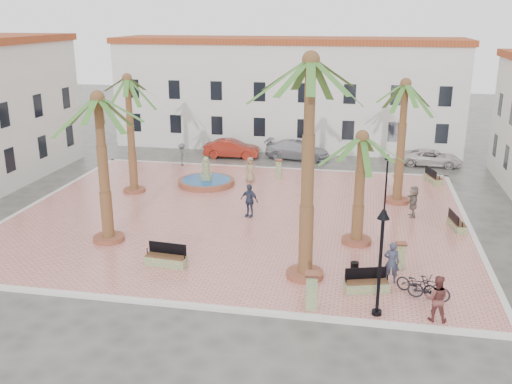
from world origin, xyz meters
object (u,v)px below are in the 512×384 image
lamppost_e (387,173)px  bench_e (456,224)px  palm_nw (128,91)px  car_white (432,158)px  bollard_se (312,290)px  car_red (232,149)px  bollard_e (401,255)px  palm_e (361,152)px  bicycle_b (429,288)px  pedestrian_north (182,154)px  pedestrian_east (413,201)px  lamppost_s (381,243)px  palm_sw (99,115)px  bollard_n (279,168)px  bench_ne (433,178)px  litter_bin (354,270)px  bench_s (166,259)px  car_silver (297,150)px  pedestrian_fountain_b (249,200)px  car_black (230,148)px  cyclist_a (392,262)px  bench_se (366,285)px  fountain (206,181)px  bicycle_a (417,284)px  pedestrian_fountain_a (250,170)px  palm_s (310,84)px  cyclist_b (437,298)px

lamppost_e → bench_e: bearing=-26.2°
palm_nw → car_white: 23.99m
lamppost_e → car_white: (3.94, 12.72, -1.98)m
bollard_se → car_red: (-9.05, 24.58, -0.21)m
lamppost_e → bollard_e: size_ratio=2.81×
palm_e → bicycle_b: bearing=-61.9°
pedestrian_north → pedestrian_east: pedestrian_east is taller
lamppost_s → pedestrian_east: lamppost_s is taller
palm_sw → bollard_e: (14.74, -0.68, -5.90)m
bollard_n → bollard_e: bollard_n is taller
car_white → palm_e: bearing=167.8°
bench_ne → litter_bin: bearing=145.3°
bench_s → bicycle_b: (11.76, -1.19, 0.22)m
car_silver → pedestrian_fountain_b: bearing=-177.0°
car_black → bench_s: bearing=-166.5°
palm_sw → bollard_se: (11.07, -5.21, -5.76)m
bollard_n → pedestrian_east: size_ratio=0.73×
cyclist_a → bench_s: bearing=6.5°
bench_se → car_silver: size_ratio=0.38×
bench_ne → litter_bin: (-5.01, -16.34, 0.07)m
cyclist_a → car_black: (-12.49, 22.08, -0.46)m
litter_bin → fountain: bearing=129.2°
palm_nw → cyclist_a: 20.21m
bicycle_a → palm_nw: bearing=85.0°
lamppost_e → pedestrian_east: (1.59, -0.28, -1.53)m
palm_sw → car_red: 20.37m
bollard_e → palm_nw: bearing=151.7°
bollard_n → litter_bin: (5.80, -15.49, -0.33)m
pedestrian_fountain_a → car_white: bearing=10.7°
bench_ne → bicycle_a: 17.66m
litter_bin → cyclist_a: cyclist_a is taller
fountain → bollard_n: (4.64, 2.70, 0.42)m
palm_e → cyclist_a: size_ratio=3.14×
palm_e → lamppost_e: (1.51, 4.93, -2.34)m
palm_e → cyclist_a: 5.99m
palm_sw → lamppost_s: palm_sw is taller
cyclist_a → car_black: cyclist_a is taller
lamppost_s → pedestrian_fountain_b: size_ratio=2.26×
bench_s → lamppost_e: bearing=47.8°
fountain → cyclist_a: 17.69m
lamppost_e → pedestrian_fountain_a: lamppost_e is taller
bench_se → lamppost_e: (0.97, 10.34, 2.17)m
fountain → car_black: (-0.47, 9.12, 0.21)m
bollard_se → pedestrian_fountain_a: size_ratio=0.88×
lamppost_e → litter_bin: bearing=-99.5°
cyclist_a → palm_s: bearing=7.7°
palm_s → bicycle_b: palm_s is taller
bench_s → bench_ne: size_ratio=1.01×
bench_se → cyclist_b: (2.61, -1.92, 0.65)m
lamppost_e → lamppost_s: bearing=-92.6°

